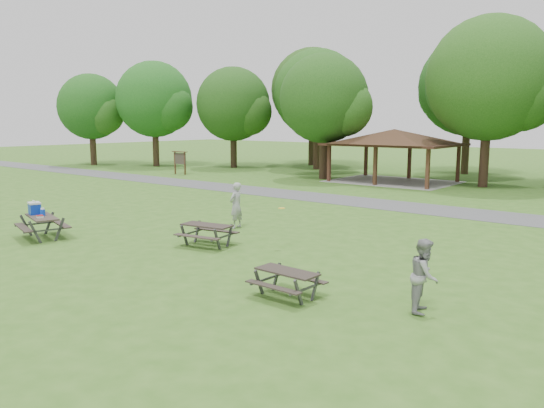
{
  "coord_description": "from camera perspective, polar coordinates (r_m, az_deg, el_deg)",
  "views": [
    {
      "loc": [
        13.05,
        -10.91,
        4.3
      ],
      "look_at": [
        1.0,
        4.0,
        1.3
      ],
      "focal_mm": 35.0,
      "sensor_mm": 36.0,
      "label": 1
    }
  ],
  "objects": [
    {
      "name": "tree_deep_b",
      "position": [
        46.49,
        20.55,
        11.52
      ],
      "size": [
        8.4,
        8.0,
        11.13
      ],
      "color": "#322116",
      "rests_on": "ground"
    },
    {
      "name": "asphalt_path",
      "position": [
        28.45,
        11.16,
        0.05
      ],
      "size": [
        120.0,
        3.2,
        0.02
      ],
      "primitive_type": "cube",
      "color": "#4B4B4E",
      "rests_on": "ground"
    },
    {
      "name": "ground",
      "position": [
        17.55,
        -10.86,
        -5.45
      ],
      "size": [
        160.0,
        160.0,
        0.0
      ],
      "primitive_type": "plane",
      "color": "#36631C",
      "rests_on": "ground"
    },
    {
      "name": "frisbee_catcher",
      "position": [
        12.56,
        16.09,
        -7.4
      ],
      "size": [
        0.84,
        0.97,
        1.7
      ],
      "primitive_type": "imported",
      "rotation": [
        0.0,
        0.0,
        1.84
      ],
      "color": "gray",
      "rests_on": "ground"
    },
    {
      "name": "tree_flank_left",
      "position": [
        55.72,
        -18.81,
        9.68
      ],
      "size": [
        6.72,
        6.4,
        8.93
      ],
      "color": "#322116",
      "rests_on": "ground"
    },
    {
      "name": "pavilion",
      "position": [
        38.88,
        13.0,
        6.84
      ],
      "size": [
        8.6,
        7.01,
        3.76
      ],
      "color": "#371C14",
      "rests_on": "ground"
    },
    {
      "name": "picnic_table_far",
      "position": [
        13.13,
        1.62,
        -7.85
      ],
      "size": [
        1.65,
        1.35,
        0.7
      ],
      "color": "black",
      "rests_on": "ground"
    },
    {
      "name": "notice_board",
      "position": [
        44.02,
        -9.89,
        4.86
      ],
      "size": [
        1.6,
        0.3,
        1.88
      ],
      "color": "#3D2416",
      "rests_on": "ground"
    },
    {
      "name": "picnic_table_middle",
      "position": [
        18.57,
        -7.02,
        -2.75
      ],
      "size": [
        2.03,
        1.74,
        0.78
      ],
      "color": "black",
      "rests_on": "ground"
    },
    {
      "name": "frisbee_thrower",
      "position": [
        21.49,
        -3.88,
        -0.14
      ],
      "size": [
        0.5,
        0.71,
        1.86
      ],
      "primitive_type": "imported",
      "rotation": [
        0.0,
        0.0,
        -1.49
      ],
      "color": "#9C9C9E",
      "rests_on": "ground"
    },
    {
      "name": "tree_row_e",
      "position": [
        37.65,
        22.46,
        12.01
      ],
      "size": [
        8.4,
        8.0,
        11.02
      ],
      "color": "#311D15",
      "rests_on": "ground"
    },
    {
      "name": "tree_row_a",
      "position": [
        52.6,
        -12.46,
        10.7
      ],
      "size": [
        7.56,
        7.2,
        9.97
      ],
      "color": "#302015",
      "rests_on": "ground"
    },
    {
      "name": "tree_row_d",
      "position": [
        40.04,
        5.74,
        10.95
      ],
      "size": [
        6.93,
        6.6,
        9.27
      ],
      "color": "black",
      "rests_on": "ground"
    },
    {
      "name": "tree_row_c",
      "position": [
        48.24,
        5.03,
        11.51
      ],
      "size": [
        8.19,
        7.8,
        10.67
      ],
      "color": "#321E16",
      "rests_on": "ground"
    },
    {
      "name": "frisbee_in_flight",
      "position": [
        17.92,
        1.06,
        -0.45
      ],
      "size": [
        0.28,
        0.28,
        0.02
      ],
      "color": "yellow",
      "rests_on": "ground"
    },
    {
      "name": "picnic_table_near",
      "position": [
        21.51,
        -23.72,
        -1.26
      ],
      "size": [
        2.34,
        2.06,
        1.38
      ],
      "color": "#322924",
      "rests_on": "ground"
    },
    {
      "name": "tree_row_b",
      "position": [
        49.84,
        -4.11,
        10.43
      ],
      "size": [
        7.14,
        6.8,
        9.28
      ],
      "color": "black",
      "rests_on": "ground"
    },
    {
      "name": "tree_deep_a",
      "position": [
        52.84,
        4.45,
        11.93
      ],
      "size": [
        8.4,
        8.0,
        11.38
      ],
      "color": "black",
      "rests_on": "ground"
    }
  ]
}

